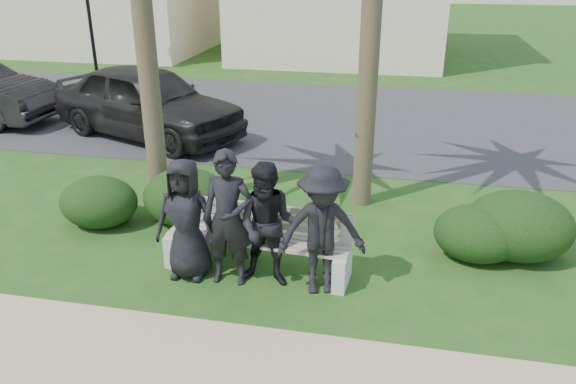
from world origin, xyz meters
name	(u,v)px	position (x,y,z in m)	size (l,w,h in m)	color
ground	(259,279)	(0.00, 0.00, 0.00)	(160.00, 160.00, 0.00)	#1B4A15
footpath	(216,370)	(0.00, -1.80, 0.00)	(30.00, 1.60, 0.01)	tan
asphalt_street	(335,118)	(0.00, 8.00, 0.00)	(160.00, 8.00, 0.01)	#2D2D30
park_bench	(258,244)	(-0.07, 0.24, 0.39)	(2.53, 0.75, 0.87)	gray
man_a	(186,219)	(-0.94, -0.06, 0.82)	(0.80, 0.52, 1.64)	black
man_b	(228,219)	(-0.36, -0.09, 0.90)	(0.66, 0.43, 1.80)	black
man_c	(268,226)	(0.15, -0.05, 0.83)	(0.81, 0.63, 1.66)	black
man_d	(322,231)	(0.84, -0.09, 0.85)	(1.09, 0.63, 1.69)	black
hedge_a	(99,200)	(-2.87, 1.10, 0.40)	(1.24, 1.02, 0.81)	black
hedge_b	(187,196)	(-1.54, 1.45, 0.46)	(1.40, 1.16, 0.91)	black
hedge_c	(239,214)	(-0.61, 1.21, 0.33)	(1.00, 0.83, 0.65)	black
hedge_e	(478,232)	(2.86, 1.19, 0.40)	(1.22, 1.01, 0.80)	black
hedge_f	(519,224)	(3.41, 1.38, 0.49)	(1.50, 1.24, 0.98)	black
car_a	(147,101)	(-4.08, 5.62, 0.83)	(1.95, 4.86, 1.65)	black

